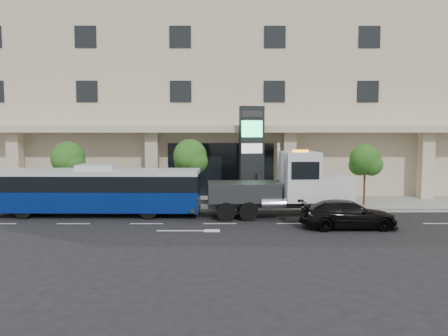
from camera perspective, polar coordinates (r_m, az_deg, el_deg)
The scene contains 11 objects.
ground at distance 25.45m, azimuth -0.50°, elevation -6.58°, with size 120.00×120.00×0.00m, color black.
sidewalk at distance 30.36m, azimuth -0.44°, elevation -4.58°, with size 120.00×6.00×0.15m, color gray.
curb at distance 27.40m, azimuth -0.47°, elevation -5.60°, with size 120.00×0.30×0.15m, color gray.
convention_center at distance 40.68m, azimuth -0.37°, elevation 11.78°, with size 60.00×17.60×20.00m.
tree_left at distance 30.35m, azimuth -19.65°, elevation 0.91°, with size 2.27×2.20×4.22m.
tree_mid at distance 28.68m, azimuth -4.41°, elevation 1.26°, with size 2.28×2.20×4.38m.
tree_right at distance 30.11m, azimuth 17.99°, elevation 0.78°, with size 2.10×2.00×4.04m.
city_bus at distance 27.09m, azimuth -16.16°, elevation -2.73°, with size 12.16×2.73×3.07m.
tow_truck at distance 25.85m, azimuth 8.07°, elevation -2.46°, with size 9.53×2.79×4.33m.
black_sedan at distance 23.69m, azimuth 15.91°, elevation -5.84°, with size 2.03×5.00×1.45m, color black.
signage_pylon at distance 29.81m, azimuth 3.63°, elevation 1.84°, with size 1.72×0.89×6.59m.
Camera 1 is at (0.16, -24.95, 5.01)m, focal length 35.00 mm.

